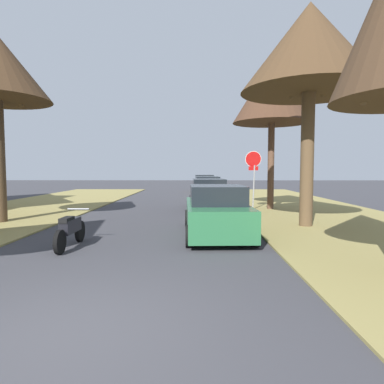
# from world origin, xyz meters

# --- Properties ---
(ground_plane) EXTENTS (120.00, 120.00, 0.00)m
(ground_plane) POSITION_xyz_m (0.00, 0.00, 0.00)
(ground_plane) COLOR #38383D
(stop_sign_far) EXTENTS (0.81, 0.54, 2.94)m
(stop_sign_far) POSITION_xyz_m (4.48, 12.92, 2.17)
(stop_sign_far) COLOR #9EA0A5
(stop_sign_far) RESTS_ON grass_verge_right
(street_tree_right_mid_a) EXTENTS (4.75, 4.75, 7.79)m
(street_tree_right_mid_a) POSITION_xyz_m (5.54, 7.99, 6.24)
(street_tree_right_mid_a) COLOR brown
(street_tree_right_mid_a) RESTS_ON grass_verge_right
(street_tree_right_mid_b) EXTENTS (3.94, 3.94, 7.53)m
(street_tree_right_mid_b) POSITION_xyz_m (5.42, 13.18, 5.96)
(street_tree_right_mid_b) COLOR brown
(street_tree_right_mid_b) RESTS_ON grass_verge_right
(parked_sedan_green) EXTENTS (2.08, 4.46, 1.57)m
(parked_sedan_green) POSITION_xyz_m (2.23, 6.42, 0.72)
(parked_sedan_green) COLOR #28663D
(parked_sedan_green) RESTS_ON ground
(parked_sedan_black) EXTENTS (2.08, 4.46, 1.57)m
(parked_sedan_black) POSITION_xyz_m (2.25, 13.40, 0.72)
(parked_sedan_black) COLOR black
(parked_sedan_black) RESTS_ON ground
(parked_sedan_silver) EXTENTS (2.08, 4.46, 1.57)m
(parked_sedan_silver) POSITION_xyz_m (2.38, 19.51, 0.72)
(parked_sedan_silver) COLOR #BCBCC1
(parked_sedan_silver) RESTS_ON ground
(parked_sedan_tan) EXTENTS (2.08, 4.46, 1.57)m
(parked_sedan_tan) POSITION_xyz_m (2.32, 26.47, 0.72)
(parked_sedan_tan) COLOR tan
(parked_sedan_tan) RESTS_ON ground
(parked_motorcycle) EXTENTS (0.60, 2.05, 0.97)m
(parked_motorcycle) POSITION_xyz_m (-1.72, 4.73, 0.48)
(parked_motorcycle) COLOR black
(parked_motorcycle) RESTS_ON ground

